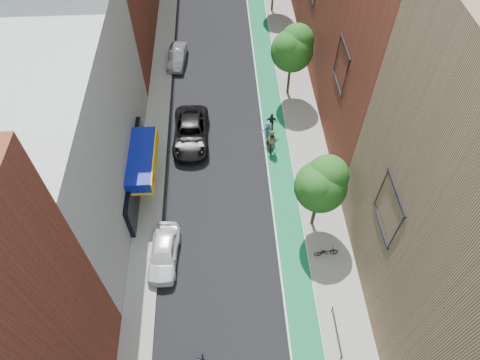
{
  "coord_description": "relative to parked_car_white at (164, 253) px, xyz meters",
  "views": [
    {
      "loc": [
        -0.34,
        -6.02,
        25.67
      ],
      "look_at": [
        0.7,
        13.07,
        1.5
      ],
      "focal_mm": 32.0,
      "sensor_mm": 36.0,
      "label": 1
    }
  ],
  "objects": [
    {
      "name": "sidewalk_right",
      "position": [
        11.1,
        18.14,
        -0.69
      ],
      "size": [
        3.0,
        68.0,
        0.15
      ],
      "primitive_type": "cube",
      "color": "gray",
      "rests_on": "ground"
    },
    {
      "name": "parked_car_black",
      "position": [
        1.6,
        10.87,
        0.07
      ],
      "size": [
        2.88,
        6.08,
        1.68
      ],
      "primitive_type": "imported",
      "rotation": [
        0.0,
        0.0,
        -0.02
      ],
      "color": "black",
      "rests_on": "ground"
    },
    {
      "name": "tree_mid",
      "position": [
        10.25,
        16.16,
        4.12
      ],
      "size": [
        3.55,
        3.53,
        6.74
      ],
      "color": "#332619",
      "rests_on": "ground"
    },
    {
      "name": "parked_car_white",
      "position": [
        0.0,
        0.0,
        0.0
      ],
      "size": [
        2.14,
        4.63,
        1.54
      ],
      "primitive_type": "imported",
      "rotation": [
        0.0,
        0.0,
        -0.07
      ],
      "color": "white",
      "rests_on": "ground"
    },
    {
      "name": "cyclist_lane_near",
      "position": [
        7.99,
        9.34,
        0.12
      ],
      "size": [
        0.95,
        1.85,
        2.11
      ],
      "rotation": [
        0.0,
        0.0,
        2.97
      ],
      "color": "black",
      "rests_on": "ground"
    },
    {
      "name": "building_left_white",
      "position": [
        -6.4,
        6.14,
        5.23
      ],
      "size": [
        8.0,
        20.0,
        12.0
      ],
      "primitive_type": "cube",
      "color": "silver",
      "rests_on": "ground"
    },
    {
      "name": "cyclist_lane_mid",
      "position": [
        8.24,
        11.35,
        0.0
      ],
      "size": [
        1.03,
        1.73,
        2.02
      ],
      "rotation": [
        0.0,
        0.0,
        2.99
      ],
      "color": "black",
      "rests_on": "ground"
    },
    {
      "name": "parked_bike_far",
      "position": [
        10.71,
        -0.42,
        -0.19
      ],
      "size": [
        1.68,
        0.69,
        0.86
      ],
      "primitive_type": "imported",
      "rotation": [
        0.0,
        0.0,
        1.64
      ],
      "color": "black",
      "rests_on": "sidewalk_right"
    },
    {
      "name": "sidewalk_left",
      "position": [
        -1.4,
        18.14,
        -0.69
      ],
      "size": [
        2.0,
        68.0,
        0.15
      ],
      "primitive_type": "cube",
      "color": "gray",
      "rests_on": "ground"
    },
    {
      "name": "tree_near",
      "position": [
        10.25,
        2.16,
        3.89
      ],
      "size": [
        3.4,
        3.36,
        6.42
      ],
      "color": "#332619",
      "rests_on": "ground"
    },
    {
      "name": "cyclist_lane_far",
      "position": [
        7.8,
        10.43,
        0.14
      ],
      "size": [
        1.11,
        1.7,
        2.03
      ],
      "rotation": [
        0.0,
        0.0,
        3.19
      ],
      "color": "black",
      "rests_on": "ground"
    },
    {
      "name": "parked_car_silver",
      "position": [
        0.1,
        21.38,
        -0.07
      ],
      "size": [
        1.88,
        4.35,
        1.39
      ],
      "primitive_type": "imported",
      "rotation": [
        0.0,
        0.0,
        -0.1
      ],
      "color": "gray",
      "rests_on": "ground"
    },
    {
      "name": "bike_lane",
      "position": [
        8.6,
        18.14,
        -0.76
      ],
      "size": [
        2.0,
        68.0,
        0.01
      ],
      "primitive_type": "cube",
      "color": "#126A46",
      "rests_on": "ground"
    }
  ]
}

